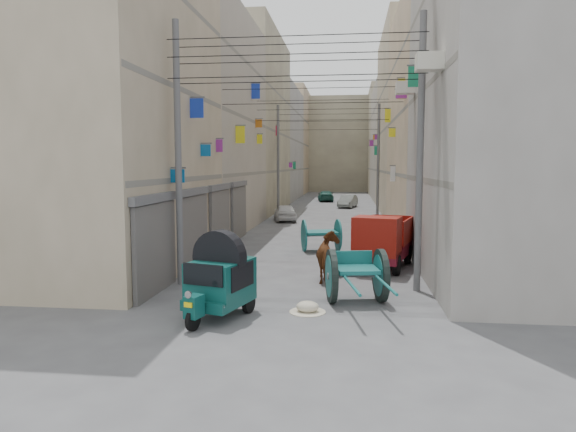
# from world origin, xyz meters

# --- Properties ---
(ground) EXTENTS (140.00, 140.00, 0.00)m
(ground) POSITION_xyz_m (0.00, 0.00, 0.00)
(ground) COLOR #47474A
(ground) RESTS_ON ground
(building_row_left) EXTENTS (8.00, 62.00, 14.00)m
(building_row_left) POSITION_xyz_m (-8.00, 34.13, 6.46)
(building_row_left) COLOR tan
(building_row_left) RESTS_ON ground
(building_row_right) EXTENTS (8.00, 62.00, 14.00)m
(building_row_right) POSITION_xyz_m (8.00, 34.13, 6.46)
(building_row_right) COLOR #A19C96
(building_row_right) RESTS_ON ground
(end_cap_building) EXTENTS (22.00, 10.00, 13.00)m
(end_cap_building) POSITION_xyz_m (0.00, 66.00, 6.50)
(end_cap_building) COLOR #ADA688
(end_cap_building) RESTS_ON ground
(shutters_left) EXTENTS (0.18, 14.40, 2.88)m
(shutters_left) POSITION_xyz_m (-3.92, 10.38, 1.49)
(shutters_left) COLOR #48494D
(shutters_left) RESTS_ON ground
(signboards) EXTENTS (8.22, 40.52, 5.67)m
(signboards) POSITION_xyz_m (-0.01, 21.66, 3.43)
(signboards) COLOR #8D2689
(signboards) RESTS_ON ground
(ac_units) EXTENTS (0.70, 6.55, 3.35)m
(ac_units) POSITION_xyz_m (3.65, 7.67, 7.43)
(ac_units) COLOR beige
(ac_units) RESTS_ON ground
(utility_poles) EXTENTS (7.40, 22.20, 8.00)m
(utility_poles) POSITION_xyz_m (0.00, 17.00, 4.00)
(utility_poles) COLOR #58585A
(utility_poles) RESTS_ON ground
(overhead_cables) EXTENTS (7.40, 22.52, 1.12)m
(overhead_cables) POSITION_xyz_m (0.00, 14.40, 6.77)
(overhead_cables) COLOR black
(overhead_cables) RESTS_ON ground
(auto_rickshaw) EXTENTS (1.73, 2.39, 1.62)m
(auto_rickshaw) POSITION_xyz_m (-1.52, 2.75, 0.96)
(auto_rickshaw) COLOR black
(auto_rickshaw) RESTS_ON ground
(tonga_cart) EXTENTS (1.77, 3.37, 1.44)m
(tonga_cart) POSITION_xyz_m (1.80, 4.49, 0.75)
(tonga_cart) COLOR black
(tonga_cart) RESTS_ON ground
(mini_truck) EXTENTS (2.41, 3.76, 1.95)m
(mini_truck) POSITION_xyz_m (2.74, 8.96, 0.94)
(mini_truck) COLOR black
(mini_truck) RESTS_ON ground
(second_cart) EXTENTS (1.84, 1.71, 1.37)m
(second_cart) POSITION_xyz_m (0.40, 12.59, 0.73)
(second_cart) COLOR #145B5A
(second_cart) RESTS_ON ground
(feed_sack) EXTENTS (0.57, 0.46, 0.29)m
(feed_sack) POSITION_xyz_m (0.58, 3.38, 0.14)
(feed_sack) COLOR beige
(feed_sack) RESTS_ON ground
(horse) EXTENTS (1.05, 1.91, 1.54)m
(horse) POSITION_xyz_m (0.98, 7.00, 0.77)
(horse) COLOR brown
(horse) RESTS_ON ground
(distant_car_white) EXTENTS (1.98, 3.51, 1.13)m
(distant_car_white) POSITION_xyz_m (-2.62, 24.26, 0.56)
(distant_car_white) COLOR silver
(distant_car_white) RESTS_ON ground
(distant_car_grey) EXTENTS (1.83, 3.48, 1.09)m
(distant_car_grey) POSITION_xyz_m (1.46, 35.53, 0.55)
(distant_car_grey) COLOR slate
(distant_car_grey) RESTS_ON ground
(distant_car_green) EXTENTS (1.84, 3.78, 1.06)m
(distant_car_green) POSITION_xyz_m (-0.81, 43.00, 0.53)
(distant_car_green) COLOR #1C5347
(distant_car_green) RESTS_ON ground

